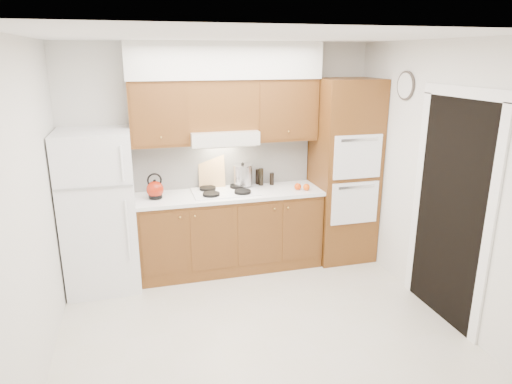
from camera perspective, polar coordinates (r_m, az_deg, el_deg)
The scene contains 26 objects.
floor at distance 4.58m, azimuth -0.21°, elevation -15.67°, with size 3.60×3.60×0.00m, color beige.
ceiling at distance 3.87m, azimuth -0.26°, elevation 18.90°, with size 3.60×3.60×0.00m, color white.
wall_back at distance 5.45m, azimuth -4.32°, elevation 4.47°, with size 3.60×0.02×2.60m, color silver.
wall_left at distance 3.99m, azimuth -26.08°, elevation -1.83°, with size 0.02×3.00×2.60m, color silver.
wall_right at distance 4.81m, azimuth 20.99°, elevation 1.72°, with size 0.02×3.00×2.60m, color silver.
fridge at distance 5.14m, azimuth -18.97°, elevation -2.26°, with size 0.75×0.72×1.72m, color white.
base_cabinets at distance 5.42m, azimuth -3.26°, elevation -4.98°, with size 2.11×0.60×0.90m, color brown.
countertop at distance 5.26m, azimuth -3.32°, elevation -0.26°, with size 2.13×0.62×0.04m, color white.
backsplash at distance 5.46m, azimuth -4.01°, elevation 3.63°, with size 2.11×0.03×0.56m, color white.
oven_cabinet at distance 5.65m, azimuth 10.89°, elevation 2.55°, with size 0.70×0.65×2.20m, color brown.
upper_cab_left at distance 5.11m, azimuth -12.09°, elevation 9.59°, with size 0.63×0.33×0.70m, color brown.
upper_cab_right at distance 5.39m, azimuth 3.50°, elevation 10.26°, with size 0.73×0.33×0.70m, color brown.
range_hood at distance 5.18m, azimuth -4.18°, elevation 6.92°, with size 0.75×0.45×0.15m, color silver.
upper_cab_over_hood at distance 5.19m, azimuth -4.39°, elevation 10.84°, with size 0.75×0.33×0.55m, color brown.
soffit at distance 5.16m, azimuth -3.91°, elevation 16.10°, with size 2.13×0.36×0.40m, color silver.
cooktop at distance 5.26m, azimuth -3.90°, elevation 0.04°, with size 0.74×0.50×0.01m, color white.
doorway at distance 4.60m, azimuth 23.05°, elevation -2.41°, with size 0.02×0.90×2.10m, color black.
wall_clock at distance 5.12m, azimuth 18.22°, elevation 12.52°, with size 0.30×0.30×0.02m, color #3F3833.
kettle at distance 5.11m, azimuth -12.51°, elevation 0.31°, with size 0.19×0.19×0.19m, color maroon.
cutting_board at distance 5.42m, azimuth -5.56°, elevation 2.62°, with size 0.31×0.02×0.41m, color tan.
stock_pot at distance 5.41m, azimuth -1.68°, elevation 2.11°, with size 0.23×0.23×0.24m, color #B4B3B8.
condiment_a at distance 5.51m, azimuth 0.62°, elevation 1.91°, with size 0.06×0.06×0.21m, color black.
condiment_b at distance 5.56m, azimuth 0.25°, elevation 1.92°, with size 0.06×0.06×0.18m, color black.
condiment_c at distance 5.54m, azimuth 1.99°, elevation 1.66°, with size 0.05×0.05×0.15m, color black.
orange_near at distance 5.35m, azimuth 6.32°, elevation 0.61°, with size 0.08×0.08×0.08m, color #E5480C.
orange_far at distance 5.35m, azimuth 5.24°, elevation 0.68°, with size 0.08×0.08×0.08m, color #D6440B.
Camera 1 is at (-1.00, -3.73, 2.45)m, focal length 32.00 mm.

